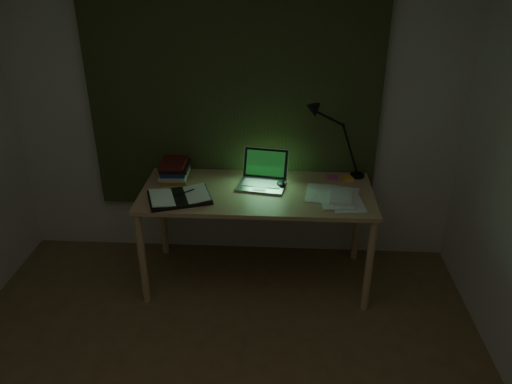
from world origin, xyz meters
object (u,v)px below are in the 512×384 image
(laptop, at_px, (261,172))
(open_textbook, at_px, (179,197))
(desk_lamp, at_px, (361,141))
(desk, at_px, (257,236))
(loose_papers, at_px, (333,195))
(book_stack, at_px, (175,170))

(laptop, bearing_deg, open_textbook, -148.81)
(laptop, height_order, desk_lamp, desk_lamp)
(desk, height_order, loose_papers, loose_papers)
(desk_lamp, bearing_deg, book_stack, -162.06)
(book_stack, distance_m, desk_lamp, 1.41)
(laptop, xyz_separation_m, open_textbook, (-0.56, -0.23, -0.10))
(open_textbook, bearing_deg, loose_papers, -13.63)
(loose_papers, xyz_separation_m, desk_lamp, (0.21, 0.35, 0.28))
(book_stack, height_order, loose_papers, book_stack)
(laptop, relative_size, loose_papers, 1.03)
(open_textbook, xyz_separation_m, desk_lamp, (1.29, 0.46, 0.27))
(book_stack, xyz_separation_m, desk_lamp, (1.39, 0.13, 0.21))
(desk, height_order, laptop, laptop)
(loose_papers, bearing_deg, desk_lamp, 58.53)
(loose_papers, bearing_deg, desk, 174.70)
(desk, distance_m, book_stack, 0.80)
(laptop, height_order, book_stack, laptop)
(desk, xyz_separation_m, book_stack, (-0.63, 0.17, 0.47))
(laptop, distance_m, loose_papers, 0.54)
(loose_papers, bearing_deg, open_textbook, -174.22)
(desk, distance_m, laptop, 0.51)
(open_textbook, relative_size, desk_lamp, 0.72)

